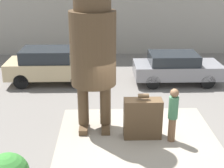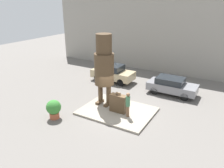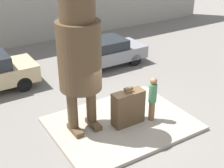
{
  "view_description": "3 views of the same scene",
  "coord_description": "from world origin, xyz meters",
  "px_view_note": "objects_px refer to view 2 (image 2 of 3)",
  "views": [
    {
      "loc": [
        -1.06,
        -8.79,
        5.17
      ],
      "look_at": [
        -0.78,
        0.13,
        1.82
      ],
      "focal_mm": 50.0,
      "sensor_mm": 36.0,
      "label": 1
    },
    {
      "loc": [
        6.69,
        -12.11,
        7.47
      ],
      "look_at": [
        -0.4,
        -0.05,
        2.07
      ],
      "focal_mm": 35.0,
      "sensor_mm": 36.0,
      "label": 2
    },
    {
      "loc": [
        -5.34,
        -7.94,
        6.49
      ],
      "look_at": [
        -0.36,
        0.09,
        1.76
      ],
      "focal_mm": 50.0,
      "sensor_mm": 36.0,
      "label": 3
    }
  ],
  "objects_px": {
    "tourist": "(128,104)",
    "planter_pot": "(54,108)",
    "parked_car_tan": "(112,73)",
    "statue_figure": "(104,65)",
    "giant_suitcase": "(118,103)",
    "parked_car_grey": "(172,85)"
  },
  "relations": [
    {
      "from": "planter_pot",
      "to": "parked_car_grey",
      "type": "bearing_deg",
      "value": 55.12
    },
    {
      "from": "statue_figure",
      "to": "giant_suitcase",
      "type": "relative_size",
      "value": 3.55
    },
    {
      "from": "statue_figure",
      "to": "parked_car_tan",
      "type": "xyz_separation_m",
      "value": [
        -2.17,
        4.87,
        -2.32
      ]
    },
    {
      "from": "tourist",
      "to": "statue_figure",
      "type": "bearing_deg",
      "value": 159.71
    },
    {
      "from": "statue_figure",
      "to": "parked_car_grey",
      "type": "relative_size",
      "value": 1.3
    },
    {
      "from": "tourist",
      "to": "planter_pot",
      "type": "distance_m",
      "value": 4.94
    },
    {
      "from": "tourist",
      "to": "planter_pot",
      "type": "xyz_separation_m",
      "value": [
        -4.24,
        -2.5,
        -0.34
      ]
    },
    {
      "from": "parked_car_grey",
      "to": "planter_pot",
      "type": "height_order",
      "value": "parked_car_grey"
    },
    {
      "from": "parked_car_tan",
      "to": "statue_figure",
      "type": "bearing_deg",
      "value": -65.99
    },
    {
      "from": "parked_car_tan",
      "to": "parked_car_grey",
      "type": "distance_m",
      "value": 5.9
    },
    {
      "from": "statue_figure",
      "to": "planter_pot",
      "type": "bearing_deg",
      "value": -118.86
    },
    {
      "from": "statue_figure",
      "to": "tourist",
      "type": "distance_m",
      "value": 3.3
    },
    {
      "from": "parked_car_grey",
      "to": "giant_suitcase",
      "type": "bearing_deg",
      "value": -112.92
    },
    {
      "from": "parked_car_tan",
      "to": "planter_pot",
      "type": "relative_size",
      "value": 3.13
    },
    {
      "from": "statue_figure",
      "to": "tourist",
      "type": "bearing_deg",
      "value": -20.29
    },
    {
      "from": "giant_suitcase",
      "to": "tourist",
      "type": "relative_size",
      "value": 0.85
    },
    {
      "from": "parked_car_tan",
      "to": "tourist",
      "type": "bearing_deg",
      "value": -51.66
    },
    {
      "from": "parked_car_grey",
      "to": "planter_pot",
      "type": "bearing_deg",
      "value": -124.88
    },
    {
      "from": "statue_figure",
      "to": "parked_car_grey",
      "type": "bearing_deg",
      "value": 51.23
    },
    {
      "from": "parked_car_tan",
      "to": "planter_pot",
      "type": "height_order",
      "value": "parked_car_tan"
    },
    {
      "from": "tourist",
      "to": "parked_car_tan",
      "type": "xyz_separation_m",
      "value": [
        -4.55,
        5.75,
        -0.21
      ]
    },
    {
      "from": "planter_pot",
      "to": "parked_car_tan",
      "type": "bearing_deg",
      "value": 92.12
    }
  ]
}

